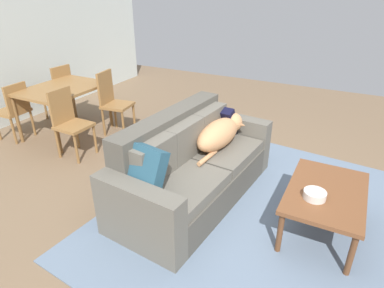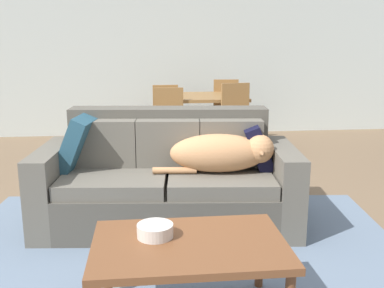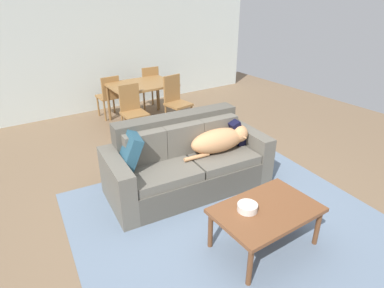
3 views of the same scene
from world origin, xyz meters
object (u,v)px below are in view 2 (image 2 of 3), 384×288
object	(u,v)px
couch	(168,181)
bowl_on_coffee_table	(155,231)
dining_chair_far_left	(165,110)
dining_chair_far_right	(225,107)
coffee_table	(189,251)
throw_pillow_by_right_arm	(257,147)
dog_on_left_cushion	(224,153)
dining_table	(201,101)
dining_chair_near_left	(169,122)
dining_chair_near_right	(238,119)
throw_pillow_by_left_arm	(78,143)

from	to	relation	value
couch	bowl_on_coffee_table	world-z (taller)	couch
dining_chair_far_left	dining_chair_far_right	xyz separation A→B (m)	(0.90, 0.04, 0.03)
coffee_table	dining_chair_far_right	xyz separation A→B (m)	(0.97, 4.38, 0.10)
throw_pillow_by_right_arm	bowl_on_coffee_table	distance (m)	1.54
dog_on_left_cushion	couch	bearing A→B (deg)	166.40
dining_table	dining_chair_near_left	size ratio (longest dim) A/B	1.29
dining_chair_near_left	throw_pillow_by_right_arm	bearing A→B (deg)	-71.25
dining_table	dining_chair_far_left	xyz separation A→B (m)	(-0.46, 0.52, -0.20)
couch	coffee_table	world-z (taller)	couch
dog_on_left_cushion	dining_table	world-z (taller)	dog_on_left_cushion
coffee_table	dining_table	bearing A→B (deg)	82.00
bowl_on_coffee_table	dining_chair_near_left	xyz separation A→B (m)	(0.25, 3.16, 0.01)
dining_chair_far_right	throw_pillow_by_right_arm	bearing A→B (deg)	88.26
coffee_table	dining_chair_near_right	xyz separation A→B (m)	(0.92, 3.21, 0.12)
coffee_table	dining_chair_near_right	bearing A→B (deg)	73.99
couch	dog_on_left_cushion	distance (m)	0.53
dining_chair_near_right	dining_chair_far_left	xyz separation A→B (m)	(-0.85, 1.14, -0.05)
throw_pillow_by_right_arm	dining_chair_far_left	size ratio (longest dim) A/B	0.43
couch	throw_pillow_by_left_arm	distance (m)	0.80
bowl_on_coffee_table	dining_chair_far_left	distance (m)	4.27
couch	dining_chair_far_right	size ratio (longest dim) A/B	2.29
throw_pillow_by_left_arm	dining_chair_far_left	xyz separation A→B (m)	(0.84, 2.87, -0.19)
dining_table	dining_chair_far_left	world-z (taller)	dining_chair_far_left
coffee_table	dining_chair_far_right	distance (m)	4.49
dining_chair_near_right	dining_chair_far_right	world-z (taller)	dining_chair_near_right
dining_chair_near_left	dining_chair_near_right	size ratio (longest dim) A/B	0.95
dining_chair_near_left	dining_chair_near_right	bearing A→B (deg)	-1.71
dining_chair_near_right	dining_chair_far_right	size ratio (longest dim) A/B	1.04
dining_chair_near_right	dining_chair_near_left	bearing A→B (deg)	169.37
dog_on_left_cushion	coffee_table	size ratio (longest dim) A/B	0.94
dining_table	dining_chair_near_right	xyz separation A→B (m)	(0.38, -0.61, -0.15)
dining_chair_near_left	dining_chair_far_left	xyz separation A→B (m)	(-0.00, 1.10, -0.02)
couch	dining_table	size ratio (longest dim) A/B	1.79
throw_pillow_by_right_arm	dining_chair_far_right	world-z (taller)	dining_chair_far_right
coffee_table	dining_table	world-z (taller)	dining_table
dog_on_left_cushion	coffee_table	distance (m)	1.29
dog_on_left_cushion	dining_chair_far_left	world-z (taller)	dining_chair_far_left
dining_chair_near_left	bowl_on_coffee_table	bearing A→B (deg)	-93.81
dog_on_left_cushion	bowl_on_coffee_table	world-z (taller)	dog_on_left_cushion
throw_pillow_by_right_arm	dining_chair_far_right	size ratio (longest dim) A/B	0.40
coffee_table	dining_table	distance (m)	3.87
throw_pillow_by_right_arm	coffee_table	xyz separation A→B (m)	(-0.70, -1.34, -0.22)
dining_table	throw_pillow_by_left_arm	bearing A→B (deg)	-119.04
dining_chair_far_right	bowl_on_coffee_table	bearing A→B (deg)	78.52
dog_on_left_cushion	dining_chair_far_right	xyz separation A→B (m)	(0.58, 3.17, -0.11)
dining_table	dining_chair_near_left	bearing A→B (deg)	-128.58
bowl_on_coffee_table	dining_table	bearing A→B (deg)	79.21
throw_pillow_by_right_arm	throw_pillow_by_left_arm	bearing A→B (deg)	174.73
couch	dining_chair_far_left	bearing A→B (deg)	93.10
couch	coffee_table	xyz separation A→B (m)	(0.04, -1.36, 0.05)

